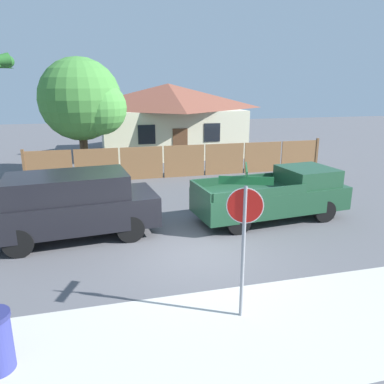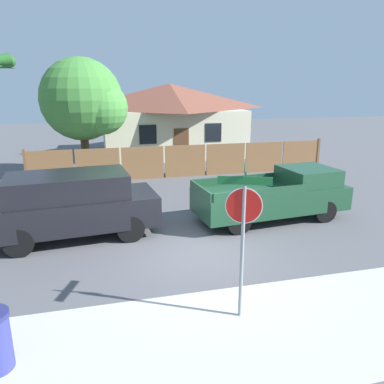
{
  "view_description": "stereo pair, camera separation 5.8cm",
  "coord_description": "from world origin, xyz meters",
  "px_view_note": "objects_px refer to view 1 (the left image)",
  "views": [
    {
      "loc": [
        -2.47,
        -9.08,
        4.39
      ],
      "look_at": [
        -0.02,
        0.45,
        1.6
      ],
      "focal_mm": 35.0,
      "sensor_mm": 36.0,
      "label": 1
    },
    {
      "loc": [
        -2.42,
        -9.09,
        4.39
      ],
      "look_at": [
        -0.02,
        0.45,
        1.6
      ],
      "focal_mm": 35.0,
      "sensor_mm": 36.0,
      "label": 2
    }
  ],
  "objects_px": {
    "house": "(169,117)",
    "stop_sign": "(244,218)",
    "orange_pickup": "(276,195)",
    "oak_tree": "(84,101)",
    "red_suv": "(72,204)"
  },
  "relations": [
    {
      "from": "house",
      "to": "orange_pickup",
      "type": "relative_size",
      "value": 1.79
    },
    {
      "from": "oak_tree",
      "to": "red_suv",
      "type": "xyz_separation_m",
      "value": [
        -0.39,
        -8.04,
        -2.63
      ]
    },
    {
      "from": "oak_tree",
      "to": "red_suv",
      "type": "relative_size",
      "value": 1.15
    },
    {
      "from": "house",
      "to": "orange_pickup",
      "type": "distance_m",
      "value": 14.16
    },
    {
      "from": "oak_tree",
      "to": "stop_sign",
      "type": "height_order",
      "value": "oak_tree"
    },
    {
      "from": "oak_tree",
      "to": "stop_sign",
      "type": "relative_size",
      "value": 1.9
    },
    {
      "from": "house",
      "to": "red_suv",
      "type": "relative_size",
      "value": 1.9
    },
    {
      "from": "house",
      "to": "stop_sign",
      "type": "relative_size",
      "value": 3.14
    },
    {
      "from": "stop_sign",
      "to": "red_suv",
      "type": "bearing_deg",
      "value": 145.06
    },
    {
      "from": "orange_pickup",
      "to": "stop_sign",
      "type": "distance_m",
      "value": 6.07
    },
    {
      "from": "oak_tree",
      "to": "stop_sign",
      "type": "xyz_separation_m",
      "value": [
        2.97,
        -13.02,
        -1.64
      ]
    },
    {
      "from": "house",
      "to": "stop_sign",
      "type": "xyz_separation_m",
      "value": [
        -2.27,
        -19.04,
        -0.31
      ]
    },
    {
      "from": "oak_tree",
      "to": "red_suv",
      "type": "bearing_deg",
      "value": -92.8
    },
    {
      "from": "red_suv",
      "to": "stop_sign",
      "type": "height_order",
      "value": "stop_sign"
    },
    {
      "from": "oak_tree",
      "to": "orange_pickup",
      "type": "height_order",
      "value": "oak_tree"
    }
  ]
}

